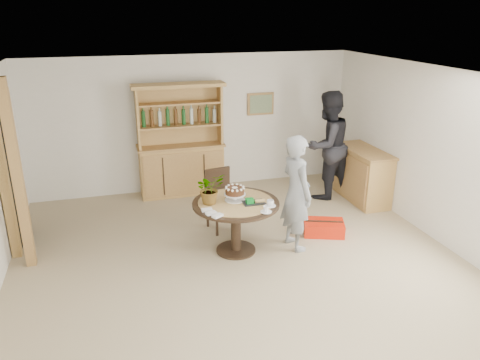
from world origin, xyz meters
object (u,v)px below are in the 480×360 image
at_px(dining_table, 236,212).
at_px(teen_boy, 296,193).
at_px(hutch, 181,158).
at_px(red_suitcase, 324,228).
at_px(dining_chair, 220,195).
at_px(sideboard, 363,175).
at_px(adult_person, 327,145).

relative_size(dining_table, teen_boy, 0.72).
height_order(hutch, red_suitcase, hutch).
bearing_deg(dining_chair, teen_boy, -57.48).
height_order(dining_table, dining_chair, dining_chair).
distance_m(sideboard, red_suitcase, 1.69).
bearing_deg(adult_person, teen_boy, 31.39).
height_order(hutch, dining_chair, hutch).
xyz_separation_m(hutch, teen_boy, (1.20, -2.55, 0.14)).
xyz_separation_m(dining_table, dining_chair, (-0.01, 0.83, -0.07)).
height_order(dining_chair, red_suitcase, dining_chair).
height_order(teen_boy, adult_person, adult_person).
height_order(dining_table, teen_boy, teen_boy).
xyz_separation_m(dining_table, red_suitcase, (1.44, 0.15, -0.50)).
xyz_separation_m(dining_chair, teen_boy, (0.86, -0.93, 0.30)).
xyz_separation_m(hutch, red_suitcase, (1.78, -2.31, -0.59)).
xyz_separation_m(dining_table, teen_boy, (0.85, -0.10, 0.23)).
height_order(sideboard, red_suitcase, sideboard).
distance_m(sideboard, adult_person, 0.83).
bearing_deg(teen_boy, hutch, 16.77).
distance_m(teen_boy, adult_person, 2.09).
relative_size(hutch, sideboard, 1.62).
height_order(hutch, adult_person, hutch).
relative_size(dining_table, adult_person, 0.62).
distance_m(hutch, dining_chair, 1.67).
bearing_deg(adult_person, sideboard, 128.13).
bearing_deg(dining_table, red_suitcase, 5.81).
bearing_deg(dining_table, adult_person, 36.16).
distance_m(hutch, red_suitcase, 2.98).
bearing_deg(hutch, red_suitcase, -52.31).
distance_m(dining_table, dining_chair, 0.83).
distance_m(teen_boy, red_suitcase, 0.97).
height_order(hutch, dining_table, hutch).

